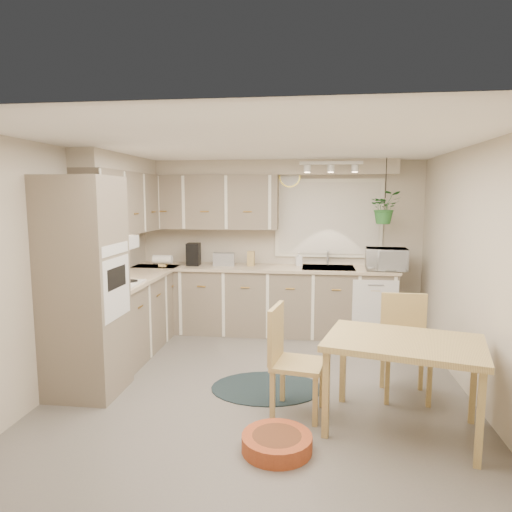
% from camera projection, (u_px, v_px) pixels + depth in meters
% --- Properties ---
extents(floor, '(4.20, 4.20, 0.00)m').
position_uv_depth(floor, '(263.00, 385.00, 4.65)').
color(floor, '#656259').
rests_on(floor, ground).
extents(ceiling, '(4.20, 4.20, 0.00)m').
position_uv_depth(ceiling, '(263.00, 145.00, 4.34)').
color(ceiling, white).
rests_on(ceiling, wall_back).
extents(wall_back, '(4.00, 0.04, 2.40)m').
position_uv_depth(wall_back, '(279.00, 246.00, 6.56)').
color(wall_back, '#BCB09B').
rests_on(wall_back, floor).
extents(wall_front, '(4.00, 0.04, 2.40)m').
position_uv_depth(wall_front, '(219.00, 331.00, 2.43)').
color(wall_front, '#BCB09B').
rests_on(wall_front, floor).
extents(wall_left, '(0.04, 4.20, 2.40)m').
position_uv_depth(wall_left, '(72.00, 265.00, 4.74)').
color(wall_left, '#BCB09B').
rests_on(wall_left, floor).
extents(wall_right, '(0.04, 4.20, 2.40)m').
position_uv_depth(wall_right, '(476.00, 273.00, 4.25)').
color(wall_right, '#BCB09B').
rests_on(wall_right, floor).
extents(base_cab_left, '(0.60, 1.85, 0.90)m').
position_uv_depth(base_cab_left, '(135.00, 314.00, 5.67)').
color(base_cab_left, '#7D6E5E').
rests_on(base_cab_left, floor).
extents(base_cab_back, '(3.60, 0.60, 0.90)m').
position_uv_depth(base_cab_back, '(263.00, 301.00, 6.39)').
color(base_cab_back, '#7D6E5E').
rests_on(base_cab_back, floor).
extents(counter_left, '(0.64, 1.89, 0.04)m').
position_uv_depth(counter_left, '(134.00, 277.00, 5.60)').
color(counter_left, beige).
rests_on(counter_left, base_cab_left).
extents(counter_back, '(3.64, 0.64, 0.04)m').
position_uv_depth(counter_back, '(263.00, 268.00, 6.32)').
color(counter_back, beige).
rests_on(counter_back, base_cab_back).
extents(oven_stack, '(0.65, 0.65, 2.10)m').
position_uv_depth(oven_stack, '(84.00, 287.00, 4.35)').
color(oven_stack, '#7D6E5E').
rests_on(oven_stack, floor).
extents(wall_oven_face, '(0.02, 0.56, 0.58)m').
position_uv_depth(wall_oven_face, '(116.00, 288.00, 4.32)').
color(wall_oven_face, silver).
rests_on(wall_oven_face, oven_stack).
extents(upper_cab_left, '(0.35, 2.00, 0.75)m').
position_uv_depth(upper_cab_left, '(125.00, 203.00, 5.62)').
color(upper_cab_left, '#7D6E5E').
rests_on(upper_cab_left, wall_left).
extents(upper_cab_back, '(2.00, 0.35, 0.75)m').
position_uv_depth(upper_cab_back, '(207.00, 202.00, 6.43)').
color(upper_cab_back, '#7D6E5E').
rests_on(upper_cab_back, wall_back).
extents(soffit_left, '(0.30, 2.00, 0.20)m').
position_uv_depth(soffit_left, '(121.00, 164.00, 5.56)').
color(soffit_left, '#BCB09B').
rests_on(soffit_left, wall_left).
extents(soffit_back, '(3.60, 0.30, 0.20)m').
position_uv_depth(soffit_back, '(264.00, 168.00, 6.29)').
color(soffit_back, '#BCB09B').
rests_on(soffit_back, wall_back).
extents(cooktop, '(0.52, 0.58, 0.02)m').
position_uv_depth(cooktop, '(115.00, 284.00, 5.03)').
color(cooktop, silver).
rests_on(cooktop, counter_left).
extents(range_hood, '(0.40, 0.60, 0.14)m').
position_uv_depth(range_hood, '(111.00, 243.00, 4.98)').
color(range_hood, silver).
rests_on(range_hood, upper_cab_left).
extents(window_blinds, '(1.40, 0.02, 1.00)m').
position_uv_depth(window_blinds, '(329.00, 218.00, 6.39)').
color(window_blinds, silver).
rests_on(window_blinds, wall_back).
extents(window_frame, '(1.50, 0.02, 1.10)m').
position_uv_depth(window_frame, '(329.00, 218.00, 6.40)').
color(window_frame, silver).
rests_on(window_frame, wall_back).
extents(sink, '(0.70, 0.48, 0.10)m').
position_uv_depth(sink, '(328.00, 271.00, 6.22)').
color(sink, '#999BA0').
rests_on(sink, counter_back).
extents(dishwasher_front, '(0.58, 0.02, 0.83)m').
position_uv_depth(dishwasher_front, '(375.00, 312.00, 5.90)').
color(dishwasher_front, silver).
rests_on(dishwasher_front, base_cab_back).
extents(track_light_bar, '(0.80, 0.04, 0.04)m').
position_uv_depth(track_light_bar, '(331.00, 163.00, 5.79)').
color(track_light_bar, silver).
rests_on(track_light_bar, ceiling).
extents(wall_clock, '(0.30, 0.03, 0.30)m').
position_uv_depth(wall_clock, '(290.00, 177.00, 6.38)').
color(wall_clock, '#E7CF51').
rests_on(wall_clock, wall_back).
extents(dining_table, '(1.39, 1.10, 0.77)m').
position_uv_depth(dining_table, '(402.00, 385.00, 3.71)').
color(dining_table, tan).
rests_on(dining_table, floor).
extents(chair_left, '(0.52, 0.52, 0.96)m').
position_uv_depth(chair_left, '(298.00, 361.00, 3.99)').
color(chair_left, tan).
rests_on(chair_left, floor).
extents(chair_back, '(0.47, 0.47, 0.97)m').
position_uv_depth(chair_back, '(406.00, 348.00, 4.32)').
color(chair_back, tan).
rests_on(chair_back, floor).
extents(braided_rug, '(1.20, 0.95, 0.01)m').
position_uv_depth(braided_rug, '(267.00, 388.00, 4.57)').
color(braided_rug, black).
rests_on(braided_rug, floor).
extents(pet_bed, '(0.68, 0.68, 0.12)m').
position_uv_depth(pet_bed, '(277.00, 443.00, 3.45)').
color(pet_bed, '#A64721').
rests_on(pet_bed, floor).
extents(microwave, '(0.54, 0.32, 0.36)m').
position_uv_depth(microwave, '(386.00, 257.00, 6.00)').
color(microwave, silver).
rests_on(microwave, counter_back).
extents(soap_bottle, '(0.13, 0.20, 0.09)m').
position_uv_depth(soap_bottle, '(299.00, 262.00, 6.41)').
color(soap_bottle, silver).
rests_on(soap_bottle, counter_back).
extents(hanging_plant, '(0.41, 0.45, 0.33)m').
position_uv_depth(hanging_plant, '(385.00, 211.00, 5.93)').
color(hanging_plant, '#2B6B2C').
rests_on(hanging_plant, ceiling).
extents(coffee_maker, '(0.19, 0.23, 0.31)m').
position_uv_depth(coffee_maker, '(193.00, 254.00, 6.43)').
color(coffee_maker, black).
rests_on(coffee_maker, counter_back).
extents(toaster, '(0.31, 0.20, 0.18)m').
position_uv_depth(toaster, '(224.00, 259.00, 6.40)').
color(toaster, '#999BA0').
rests_on(toaster, counter_back).
extents(knife_block, '(0.10, 0.10, 0.21)m').
position_uv_depth(knife_block, '(251.00, 258.00, 6.38)').
color(knife_block, tan).
rests_on(knife_block, counter_back).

